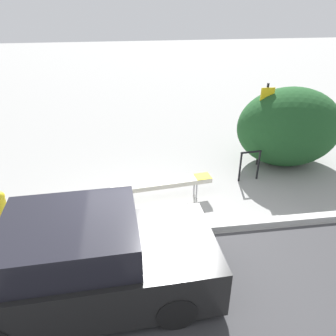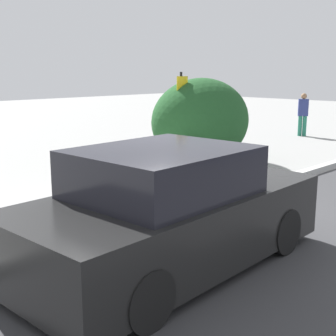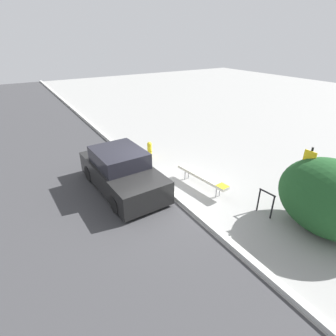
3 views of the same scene
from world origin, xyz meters
name	(u,v)px [view 3 (image 3 of 3)]	position (x,y,z in m)	size (l,w,h in m)	color
ground_plane	(168,192)	(0.00, 0.00, 0.00)	(60.00, 60.00, 0.00)	gray
road_strip	(6,245)	(0.00, -5.15, 0.00)	(60.00, 10.00, 0.01)	#38383A
curb	(168,190)	(0.00, 0.00, 0.07)	(60.00, 0.20, 0.13)	#B7B7B2
bench	(202,177)	(0.40, 1.20, 0.46)	(2.34, 0.58, 0.53)	#99999E
bike_rack	(266,201)	(2.71, 1.86, 0.50)	(0.55, 0.09, 0.83)	black
sign_post	(305,177)	(3.28, 2.64, 1.38)	(0.36, 0.08, 2.30)	black
fire_hydrant	(150,149)	(-2.99, 0.84, 0.41)	(0.36, 0.22, 0.77)	gold
shrub_hedge	(329,198)	(4.06, 2.68, 1.08)	(2.86, 2.11, 2.16)	#1E4C23
parked_car_near	(122,172)	(-1.13, -1.29, 0.66)	(4.10, 1.93, 1.47)	black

